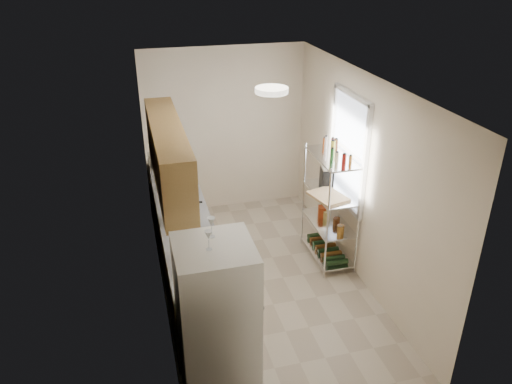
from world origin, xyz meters
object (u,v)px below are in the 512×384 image
(refrigerator, at_px, (217,324))
(rice_cooker, at_px, (176,213))
(cutting_board, at_px, (328,196))
(espresso_machine, at_px, (327,176))
(frying_pan_large, at_px, (180,202))

(refrigerator, xyz_separation_m, rice_cooker, (-0.14, 1.86, 0.18))
(refrigerator, height_order, rice_cooker, refrigerator)
(cutting_board, xyz_separation_m, espresso_machine, (0.12, 0.35, 0.12))
(refrigerator, bearing_deg, espresso_machine, 48.10)
(rice_cooker, bearing_deg, cutting_board, -3.03)
(refrigerator, distance_m, frying_pan_large, 2.28)
(frying_pan_large, distance_m, cutting_board, 1.90)
(rice_cooker, bearing_deg, frying_pan_large, 78.01)
(refrigerator, relative_size, espresso_machine, 6.24)
(rice_cooker, height_order, cutting_board, rice_cooker)
(rice_cooker, bearing_deg, refrigerator, -85.80)
(frying_pan_large, relative_size, espresso_machine, 0.96)
(frying_pan_large, bearing_deg, espresso_machine, 10.19)
(cutting_board, height_order, espresso_machine, espresso_machine)
(rice_cooker, relative_size, espresso_machine, 0.95)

